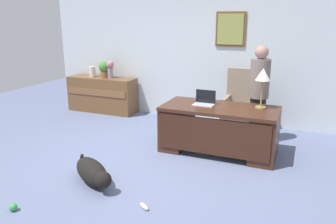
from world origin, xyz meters
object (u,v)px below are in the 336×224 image
at_px(desk, 219,128).
at_px(dog_toy_bone, 144,206).
at_px(armchair, 241,106).
at_px(person_standing, 259,94).
at_px(vase_empty, 92,72).
at_px(vase_with_flowers, 110,68).
at_px(potted_plant, 104,69).
at_px(desk_lamp, 263,77).
at_px(dog_toy_ball, 13,207).
at_px(laptop, 204,101).
at_px(dog_lying, 93,172).
at_px(credenza, 102,94).

relative_size(desk, dog_toy_bone, 10.85).
bearing_deg(armchair, person_standing, -47.46).
bearing_deg(vase_empty, desk, -22.50).
relative_size(vase_with_flowers, potted_plant, 1.05).
height_order(person_standing, desk_lamp, person_standing).
height_order(desk, potted_plant, potted_plant).
height_order(armchair, person_standing, person_standing).
relative_size(desk_lamp, potted_plant, 1.69).
bearing_deg(dog_toy_ball, vase_with_flowers, 106.53).
height_order(desk, person_standing, person_standing).
bearing_deg(dog_toy_bone, potted_plant, 128.61).
height_order(armchair, laptop, armchair).
xyz_separation_m(armchair, dog_lying, (-1.35, -2.70, -0.36)).
xyz_separation_m(armchair, desk_lamp, (0.45, -0.88, 0.70)).
xyz_separation_m(dog_lying, desk_lamp, (1.80, 1.83, 1.06)).
bearing_deg(armchair, laptop, -111.80).
xyz_separation_m(dog_lying, laptop, (0.95, 1.71, 0.64)).
bearing_deg(dog_toy_ball, dog_toy_bone, 24.82).
bearing_deg(desk, credenza, 156.00).
relative_size(desk, potted_plant, 4.90).
height_order(person_standing, vase_with_flowers, person_standing).
relative_size(person_standing, potted_plant, 4.55).
relative_size(armchair, dog_lying, 1.46).
distance_m(potted_plant, dog_toy_bone, 4.29).
relative_size(person_standing, desk_lamp, 2.69).
relative_size(credenza, dog_toy_ball, 17.41).
distance_m(dog_lying, vase_with_flowers, 3.49).
bearing_deg(desk, desk_lamp, 17.40).
xyz_separation_m(credenza, desk_lamp, (3.63, -1.17, 0.82)).
bearing_deg(dog_lying, potted_plant, 120.16).
bearing_deg(vase_empty, dog_lying, -55.49).
xyz_separation_m(armchair, laptop, (-0.40, -1.00, 0.28)).
bearing_deg(armchair, dog_toy_bone, -99.09).
distance_m(desk, desk_lamp, 1.02).
bearing_deg(vase_empty, credenza, -0.34).
xyz_separation_m(credenza, armchair, (3.18, -0.29, 0.12)).
relative_size(armchair, vase_with_flowers, 3.11).
xyz_separation_m(credenza, person_standing, (3.52, -0.66, 0.45)).
relative_size(vase_empty, potted_plant, 0.64).
xyz_separation_m(person_standing, laptop, (-0.74, -0.62, -0.05)).
height_order(laptop, dog_toy_ball, laptop).
bearing_deg(desk_lamp, desk, -162.60).
bearing_deg(person_standing, dog_toy_bone, -107.42).
bearing_deg(dog_toy_ball, desk_lamp, 50.45).
height_order(desk_lamp, dog_toy_ball, desk_lamp).
relative_size(desk_lamp, dog_toy_ball, 6.75).
height_order(armchair, dog_toy_ball, armchair).
distance_m(dog_lying, desk_lamp, 2.77).
xyz_separation_m(dog_lying, potted_plant, (-1.74, 2.99, 0.82)).
xyz_separation_m(laptop, desk_lamp, (0.85, 0.12, 0.42)).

